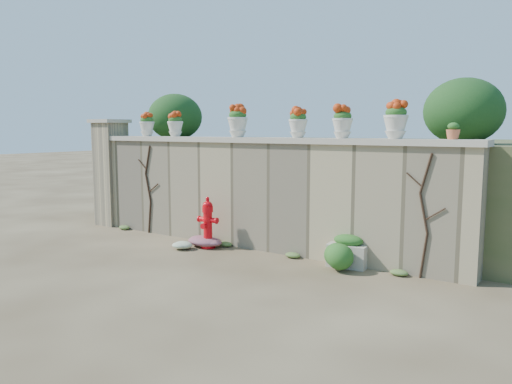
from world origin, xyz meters
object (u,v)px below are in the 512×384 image
Objects in this scene: urn_pot_0 at (147,125)px; terracotta_pot at (453,132)px; fire_hydrant at (208,222)px; planter_box at (348,252)px.

terracotta_pot is at bearing 0.00° from urn_pot_0.
urn_pot_0 is at bearing 160.30° from fire_hydrant.
urn_pot_0 is (-4.93, 0.25, 2.11)m from planter_box.
urn_pot_0 is 2.14× the size of terracotta_pot.
urn_pot_0 is (-2.18, 0.56, 1.86)m from fire_hydrant.
fire_hydrant is 4.08× the size of terracotta_pot.
urn_pot_0 reaches higher than fire_hydrant.
planter_box is 2.83× the size of terracotta_pot.
fire_hydrant is at bearing -179.49° from planter_box.
urn_pot_0 is 6.43m from terracotta_pot.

